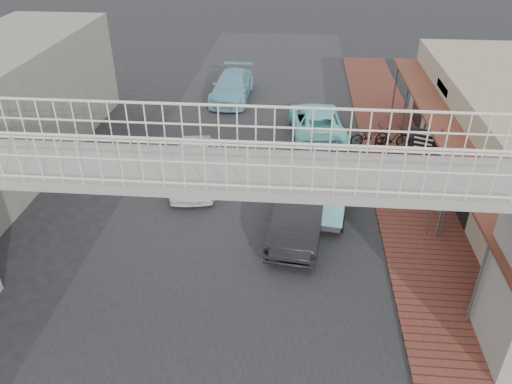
% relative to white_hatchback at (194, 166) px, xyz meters
% --- Properties ---
extents(ground, '(120.00, 120.00, 0.00)m').
position_rel_white_hatchback_xyz_m(ground, '(2.35, -4.21, -0.79)').
color(ground, black).
rests_on(ground, ground).
extents(road_strip, '(10.00, 60.00, 0.01)m').
position_rel_white_hatchback_xyz_m(road_strip, '(2.35, -4.21, -0.78)').
color(road_strip, black).
rests_on(road_strip, ground).
extents(sidewalk, '(3.00, 40.00, 0.10)m').
position_rel_white_hatchback_xyz_m(sidewalk, '(8.85, -1.21, -0.74)').
color(sidewalk, brown).
rests_on(sidewalk, ground).
extents(footbridge, '(16.40, 2.40, 6.34)m').
position_rel_white_hatchback_xyz_m(footbridge, '(2.35, -8.21, 2.39)').
color(footbridge, gray).
rests_on(footbridge, ground).
extents(building_far_left, '(5.00, 14.00, 5.00)m').
position_rel_white_hatchback_xyz_m(building_far_left, '(-8.65, 1.79, 1.71)').
color(building_far_left, gray).
rests_on(building_far_left, ground).
extents(white_hatchback, '(2.45, 4.82, 1.57)m').
position_rel_white_hatchback_xyz_m(white_hatchback, '(0.00, 0.00, 0.00)').
color(white_hatchback, white).
rests_on(white_hatchback, ground).
extents(dark_sedan, '(2.26, 5.06, 1.61)m').
position_rel_white_hatchback_xyz_m(dark_sedan, '(4.41, -3.10, 0.02)').
color(dark_sedan, black).
rests_on(dark_sedan, ground).
extents(angkot_curb, '(3.05, 5.59, 1.49)m').
position_rel_white_hatchback_xyz_m(angkot_curb, '(5.15, 5.13, -0.04)').
color(angkot_curb, '#7EDADA').
rests_on(angkot_curb, ground).
extents(angkot_far, '(2.33, 5.26, 1.50)m').
position_rel_white_hatchback_xyz_m(angkot_far, '(0.33, 9.99, -0.03)').
color(angkot_far, '#6FA7C1').
rests_on(angkot_far, ground).
extents(angkot_van, '(2.00, 3.64, 1.70)m').
position_rel_white_hatchback_xyz_m(angkot_van, '(5.40, -1.82, 0.29)').
color(angkot_van, black).
rests_on(angkot_van, ground).
extents(motorcycle_near, '(1.99, 1.14, 0.99)m').
position_rel_white_hatchback_xyz_m(motorcycle_near, '(7.65, 4.01, -0.19)').
color(motorcycle_near, black).
rests_on(motorcycle_near, sidewalk).
extents(motorcycle_far, '(1.87, 1.02, 1.08)m').
position_rel_white_hatchback_xyz_m(motorcycle_far, '(8.68, 3.74, -0.14)').
color(motorcycle_far, black).
rests_on(motorcycle_far, sidewalk).
extents(street_clock, '(0.63, 0.58, 2.46)m').
position_rel_white_hatchback_xyz_m(street_clock, '(9.24, -2.93, 1.35)').
color(street_clock, '#59595B').
rests_on(street_clock, sidewalk).
extents(arrow_sign, '(1.75, 1.18, 2.90)m').
position_rel_white_hatchback_xyz_m(arrow_sign, '(9.71, -0.59, 1.66)').
color(arrow_sign, '#59595B').
rests_on(arrow_sign, sidewalk).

